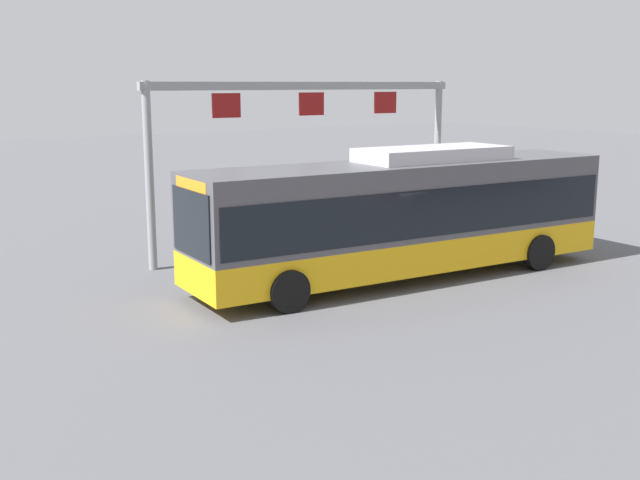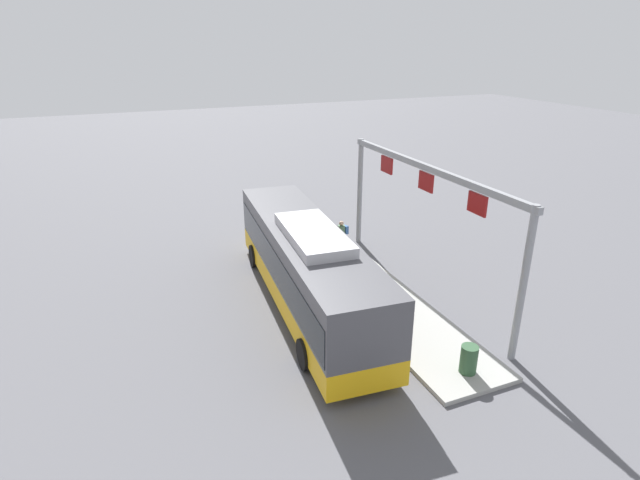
# 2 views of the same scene
# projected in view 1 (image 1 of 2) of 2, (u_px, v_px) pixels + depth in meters

# --- Properties ---
(ground_plane) EXTENTS (120.00, 120.00, 0.00)m
(ground_plane) POSITION_uv_depth(u_px,v_px,m) (404.00, 278.00, 20.77)
(ground_plane) COLOR #56565B
(platform_curb) EXTENTS (10.00, 2.80, 0.16)m
(platform_curb) POSITION_uv_depth(u_px,v_px,m) (389.00, 248.00, 24.12)
(platform_curb) COLOR #9E9E99
(platform_curb) RESTS_ON ground
(bus_main) EXTENTS (12.16, 3.47, 3.46)m
(bus_main) POSITION_uv_depth(u_px,v_px,m) (405.00, 211.00, 20.42)
(bus_main) COLOR #EAAD14
(bus_main) RESTS_ON ground
(person_boarding) EXTENTS (0.39, 0.56, 1.67)m
(person_boarding) POSITION_uv_depth(u_px,v_px,m) (234.00, 248.00, 20.27)
(person_boarding) COLOR slate
(person_boarding) RESTS_ON ground
(person_waiting_near) EXTENTS (0.40, 0.57, 1.67)m
(person_waiting_near) POSITION_uv_depth(u_px,v_px,m) (271.00, 235.00, 21.16)
(person_waiting_near) COLOR gray
(person_waiting_near) RESTS_ON platform_curb
(person_waiting_mid) EXTENTS (0.45, 0.59, 1.67)m
(person_waiting_mid) POSITION_uv_depth(u_px,v_px,m) (212.00, 242.00, 20.98)
(person_waiting_mid) COLOR slate
(person_waiting_mid) RESTS_ON ground
(platform_sign_gantry) EXTENTS (11.28, 0.24, 5.20)m
(platform_sign_gantry) POSITION_uv_depth(u_px,v_px,m) (312.00, 125.00, 24.04)
(platform_sign_gantry) COLOR gray
(platform_sign_gantry) RESTS_ON ground
(trash_bin) EXTENTS (0.52, 0.52, 0.90)m
(trash_bin) POSITION_uv_depth(u_px,v_px,m) (479.00, 218.00, 26.39)
(trash_bin) COLOR #2D5133
(trash_bin) RESTS_ON platform_curb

